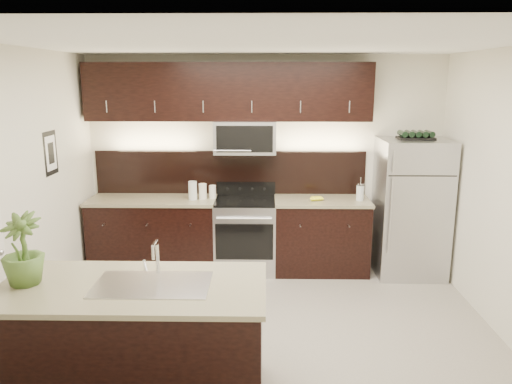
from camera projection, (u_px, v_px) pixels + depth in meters
ground at (264, 335)px, 4.79m from camera, size 4.50×4.50×0.00m
room_walls at (253, 162)px, 4.38m from camera, size 4.52×4.02×2.71m
counter_run at (229, 235)px, 6.34m from camera, size 3.51×0.65×0.94m
upper_fixtures at (231, 101)px, 6.11m from camera, size 3.49×0.40×1.66m
island at (135, 343)px, 3.75m from camera, size 1.96×0.96×0.94m
sink_faucet at (153, 282)px, 3.65m from camera, size 0.84×0.50×0.28m
refrigerator at (411, 208)px, 6.16m from camera, size 0.82×0.74×1.70m
wine_rack at (416, 135)px, 5.96m from camera, size 0.42×0.26×0.10m
plant at (22, 249)px, 3.60m from camera, size 0.33×0.33×0.53m
canisters at (200, 191)px, 6.20m from camera, size 0.33×0.17×0.23m
french_press at (360, 192)px, 6.13m from camera, size 0.10×0.10×0.28m
bananas at (312, 198)px, 6.13m from camera, size 0.21×0.18×0.05m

